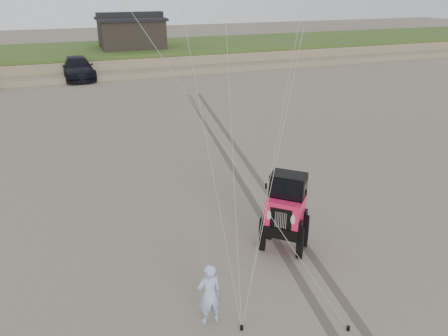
{
  "coord_description": "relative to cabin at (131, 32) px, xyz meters",
  "views": [
    {
      "loc": [
        -4.91,
        -8.17,
        7.66
      ],
      "look_at": [
        -0.79,
        3.0,
        2.6
      ],
      "focal_mm": 35.0,
      "sensor_mm": 36.0,
      "label": 1
    }
  ],
  "objects": [
    {
      "name": "dune_ridge",
      "position": [
        -2.0,
        0.5,
        -2.42
      ],
      "size": [
        160.0,
        14.25,
        1.73
      ],
      "color": "#7A6B54",
      "rests_on": "ground"
    },
    {
      "name": "jeep",
      "position": [
        -1.17,
        -34.95,
        -2.25
      ],
      "size": [
        5.27,
        5.48,
        1.98
      ],
      "primitive_type": null,
      "rotation": [
        0.0,
        0.0,
        -0.74
      ],
      "color": "#F41E54",
      "rests_on": "ground"
    },
    {
      "name": "ground",
      "position": [
        -2.0,
        -37.0,
        -3.24
      ],
      "size": [
        160.0,
        160.0,
        0.0
      ],
      "primitive_type": "plane",
      "color": "#6B6054",
      "rests_on": "ground"
    },
    {
      "name": "man",
      "position": [
        -4.34,
        -37.18,
        -2.41
      ],
      "size": [
        0.62,
        0.42,
        1.65
      ],
      "primitive_type": "imported",
      "rotation": [
        0.0,
        0.0,
        3.19
      ],
      "color": "#94B7E4",
      "rests_on": "ground"
    },
    {
      "name": "cabin",
      "position": [
        0.0,
        0.0,
        0.0
      ],
      "size": [
        6.4,
        5.4,
        3.35
      ],
      "color": "black",
      "rests_on": "dune_ridge"
    },
    {
      "name": "stake_main",
      "position": [
        -3.71,
        -37.72,
        -3.18
      ],
      "size": [
        0.08,
        0.08,
        0.12
      ],
      "primitive_type": "cylinder",
      "color": "black",
      "rests_on": "ground"
    },
    {
      "name": "stake_aux",
      "position": [
        -1.33,
        -38.62,
        -3.18
      ],
      "size": [
        0.08,
        0.08,
        0.12
      ],
      "primitive_type": "cylinder",
      "color": "black",
      "rests_on": "ground"
    },
    {
      "name": "truck_c",
      "position": [
        -5.62,
        -5.11,
        -2.34
      ],
      "size": [
        2.86,
        6.34,
        1.8
      ],
      "primitive_type": "imported",
      "rotation": [
        0.0,
        0.0,
        0.05
      ],
      "color": "black",
      "rests_on": "ground"
    },
    {
      "name": "tire_tracks",
      "position": [
        0.0,
        -29.0,
        -3.23
      ],
      "size": [
        5.22,
        29.74,
        0.01
      ],
      "color": "#4C443D",
      "rests_on": "ground"
    }
  ]
}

